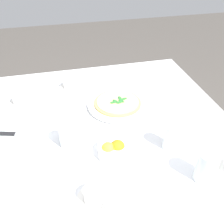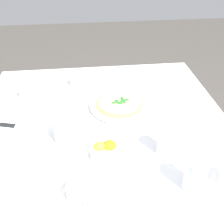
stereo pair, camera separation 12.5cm
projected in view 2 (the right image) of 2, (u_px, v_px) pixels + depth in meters
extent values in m
plane|color=#4C4742|center=(106.00, 212.00, 1.64)|extent=(8.00, 8.00, 0.00)
cube|color=white|center=(104.00, 126.00, 1.21)|extent=(1.22, 1.22, 0.02)
cube|color=white|center=(97.00, 88.00, 1.78)|extent=(1.22, 0.01, 0.28)
cube|color=white|center=(217.00, 140.00, 1.35)|extent=(0.01, 1.22, 0.28)
cylinder|color=brown|center=(27.00, 125.00, 1.79)|extent=(0.06, 0.06, 0.72)
cylinder|color=brown|center=(168.00, 115.00, 1.88)|extent=(0.06, 0.06, 0.72)
cylinder|color=white|center=(119.00, 106.00, 1.32)|extent=(0.19, 0.19, 0.01)
cylinder|color=white|center=(119.00, 105.00, 1.31)|extent=(0.31, 0.31, 0.01)
cylinder|color=#DBAD60|center=(119.00, 103.00, 1.30)|extent=(0.24, 0.24, 0.01)
cylinder|color=#F4DB8E|center=(119.00, 102.00, 1.30)|extent=(0.22, 0.22, 0.00)
ellipsoid|color=#2D7533|center=(117.00, 101.00, 1.30)|extent=(0.03, 0.04, 0.01)
ellipsoid|color=#2D7533|center=(126.00, 100.00, 1.31)|extent=(0.04, 0.03, 0.01)
ellipsoid|color=#2D7533|center=(115.00, 102.00, 1.29)|extent=(0.04, 0.02, 0.01)
ellipsoid|color=#2D7533|center=(122.00, 99.00, 1.32)|extent=(0.02, 0.04, 0.01)
ellipsoid|color=#2D7533|center=(123.00, 102.00, 1.29)|extent=(0.04, 0.04, 0.01)
ellipsoid|color=#2D7533|center=(121.00, 103.00, 1.29)|extent=(0.04, 0.03, 0.01)
cylinder|color=white|center=(78.00, 197.00, 0.88)|extent=(0.13, 0.13, 0.01)
cylinder|color=white|center=(77.00, 192.00, 0.86)|extent=(0.08, 0.08, 0.05)
torus|color=white|center=(84.00, 202.00, 0.82)|extent=(0.02, 0.03, 0.03)
cylinder|color=black|center=(77.00, 188.00, 0.85)|extent=(0.07, 0.07, 0.00)
cylinder|color=white|center=(27.00, 97.00, 1.39)|extent=(0.13, 0.13, 0.01)
cylinder|color=white|center=(26.00, 92.00, 1.37)|extent=(0.08, 0.08, 0.05)
torus|color=white|center=(35.00, 89.00, 1.39)|extent=(0.03, 0.02, 0.03)
cylinder|color=black|center=(25.00, 89.00, 1.36)|extent=(0.07, 0.07, 0.00)
cylinder|color=white|center=(77.00, 85.00, 1.49)|extent=(0.13, 0.13, 0.01)
cylinder|color=white|center=(77.00, 80.00, 1.47)|extent=(0.08, 0.08, 0.06)
torus|color=white|center=(72.00, 84.00, 1.43)|extent=(0.02, 0.03, 0.03)
cylinder|color=black|center=(76.00, 77.00, 1.46)|extent=(0.07, 0.07, 0.00)
cylinder|color=white|center=(165.00, 142.00, 1.02)|extent=(0.06, 0.06, 0.12)
cylinder|color=silver|center=(164.00, 147.00, 1.04)|extent=(0.06, 0.06, 0.06)
cylinder|color=white|center=(195.00, 175.00, 0.88)|extent=(0.07, 0.07, 0.13)
cylinder|color=silver|center=(194.00, 180.00, 0.89)|extent=(0.07, 0.07, 0.08)
cylinder|color=white|center=(62.00, 131.00, 1.07)|extent=(0.07, 0.07, 0.12)
cylinder|color=silver|center=(63.00, 133.00, 1.08)|extent=(0.06, 0.06, 0.09)
cube|color=white|center=(18.00, 129.00, 1.16)|extent=(0.25, 0.19, 0.02)
cube|color=silver|center=(27.00, 128.00, 1.15)|extent=(0.12, 0.05, 0.01)
cube|color=black|center=(7.00, 125.00, 1.16)|extent=(0.08, 0.04, 0.01)
cylinder|color=white|center=(108.00, 150.00, 1.03)|extent=(0.15, 0.15, 0.04)
sphere|color=orange|center=(110.00, 147.00, 1.03)|extent=(0.06, 0.06, 0.06)
sphere|color=yellow|center=(100.00, 148.00, 1.02)|extent=(0.06, 0.06, 0.06)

